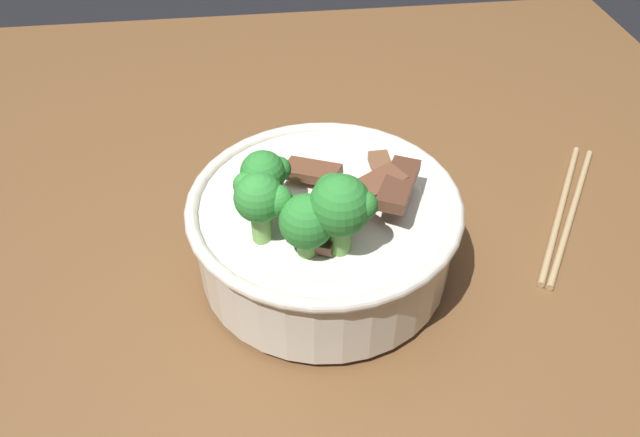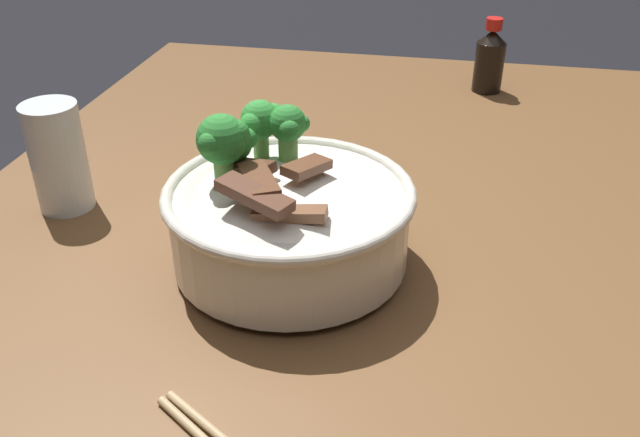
# 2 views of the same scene
# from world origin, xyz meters

# --- Properties ---
(dining_table) EXTENTS (1.24, 1.00, 0.81)m
(dining_table) POSITION_xyz_m (0.00, 0.00, 0.71)
(dining_table) COLOR brown
(dining_table) RESTS_ON ground
(rice_bowl) EXTENTS (0.24, 0.24, 0.16)m
(rice_bowl) POSITION_xyz_m (0.07, -0.09, 0.87)
(rice_bowl) COLOR silver
(rice_bowl) RESTS_ON dining_table
(drinking_glass) EXTENTS (0.06, 0.06, 0.12)m
(drinking_glass) POSITION_xyz_m (0.01, -0.37, 0.86)
(drinking_glass) COLOR white
(drinking_glass) RESTS_ON dining_table
(soy_sauce_bottle) EXTENTS (0.05, 0.05, 0.12)m
(soy_sauce_bottle) POSITION_xyz_m (-0.47, 0.11, 0.86)
(soy_sauce_bottle) COLOR black
(soy_sauce_bottle) RESTS_ON dining_table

